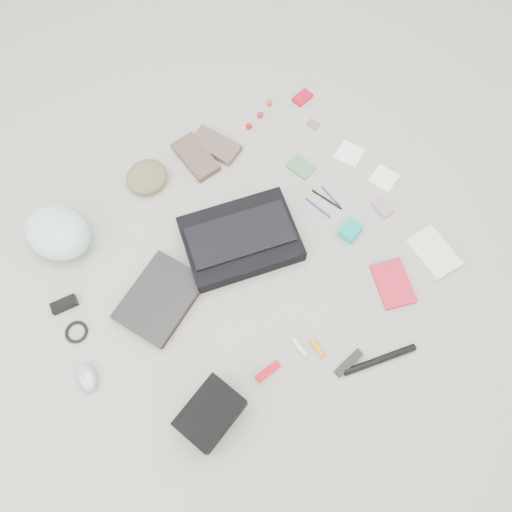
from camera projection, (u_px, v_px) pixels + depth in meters
ground_plane at (256, 261)px, 2.03m from camera, size 4.00×4.00×0.00m
messenger_bag at (240, 239)px, 2.02m from camera, size 0.53×0.45×0.08m
bag_flap at (240, 235)px, 1.98m from camera, size 0.45×0.31×0.01m
laptop_sleeve at (161, 300)px, 1.95m from camera, size 0.38×0.33×0.02m
laptop at (160, 298)px, 1.93m from camera, size 0.39×0.34×0.02m
bike_helmet at (58, 233)px, 1.98m from camera, size 0.31×0.34×0.17m
beanie at (147, 177)px, 2.14m from camera, size 0.22×0.22×0.06m
mitten_left at (196, 157)px, 2.20m from camera, size 0.12×0.23×0.03m
mitten_right at (215, 145)px, 2.22m from camera, size 0.18×0.24×0.03m
power_brick at (64, 304)px, 1.94m from camera, size 0.11×0.06×0.03m
cable_coil at (76, 332)px, 1.91m from camera, size 0.10×0.10×0.01m
mouse at (87, 377)px, 1.83m from camera, size 0.09×0.12×0.04m
camera_bag at (211, 414)px, 1.73m from camera, size 0.25×0.20×0.14m
multitool at (268, 371)px, 1.85m from camera, size 0.10×0.03×0.02m
toiletry_tube_white at (300, 347)px, 1.88m from camera, size 0.02×0.08×0.02m
toiletry_tube_orange at (317, 347)px, 1.88m from camera, size 0.03×0.08×0.02m
u_lock at (349, 363)px, 1.86m from camera, size 0.13×0.04×0.03m
bike_pump at (380, 360)px, 1.86m from camera, size 0.28×0.12×0.03m
book_red at (393, 283)px, 1.98m from camera, size 0.19×0.23×0.02m
book_white at (434, 252)px, 2.03m from camera, size 0.16×0.22×0.02m
notepad at (301, 167)px, 2.19m from camera, size 0.10×0.12×0.01m
pen_blue at (318, 207)px, 2.12m from camera, size 0.03×0.14×0.01m
pen_black at (327, 199)px, 2.13m from camera, size 0.05×0.15×0.01m
pen_navy at (331, 196)px, 2.14m from camera, size 0.01×0.12×0.01m
accordion_wallet at (350, 230)px, 2.06m from camera, size 0.10×0.09×0.04m
card_deck at (383, 208)px, 2.11m from camera, size 0.06×0.09×0.02m
napkin_top at (349, 154)px, 2.22m from camera, size 0.14×0.14×0.01m
napkin_bottom at (384, 178)px, 2.17m from camera, size 0.13×0.13×0.01m
lollipop_a at (249, 126)px, 2.27m from camera, size 0.03×0.03×0.03m
lollipop_b at (260, 115)px, 2.29m from camera, size 0.04×0.04×0.03m
lollipop_c at (269, 103)px, 2.32m from camera, size 0.03×0.03×0.03m
altoids_tin at (302, 98)px, 2.33m from camera, size 0.10×0.07×0.02m
stamp_sheet at (313, 124)px, 2.28m from camera, size 0.06×0.07×0.00m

